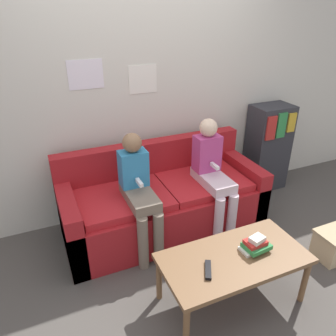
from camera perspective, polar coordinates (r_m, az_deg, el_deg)
name	(u,v)px	position (r m, az deg, el deg)	size (l,w,h in m)	color
ground_plane	(185,258)	(3.04, 2.94, -15.41)	(10.00, 10.00, 0.00)	#4C4742
wall_back	(142,89)	(3.25, -4.55, 13.62)	(8.00, 0.06, 2.60)	beige
couch	(163,202)	(3.22, -0.95, -5.99)	(1.92, 0.79, 0.83)	maroon
coffee_table	(234,261)	(2.50, 11.38, -15.63)	(1.06, 0.54, 0.42)	brown
person_left	(139,190)	(2.81, -5.08, -3.78)	(0.24, 0.55, 1.08)	#756656
person_right	(213,172)	(3.09, 7.81, -0.73)	(0.24, 0.55, 1.11)	silver
tv_remote	(208,270)	(2.32, 7.00, -17.19)	(0.12, 0.17, 0.02)	black
book_stack	(256,245)	(2.52, 15.04, -12.78)	(0.22, 0.16, 0.12)	silver
bookshelf	(268,147)	(4.05, 16.95, 3.46)	(0.46, 0.33, 1.02)	#2D2D33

